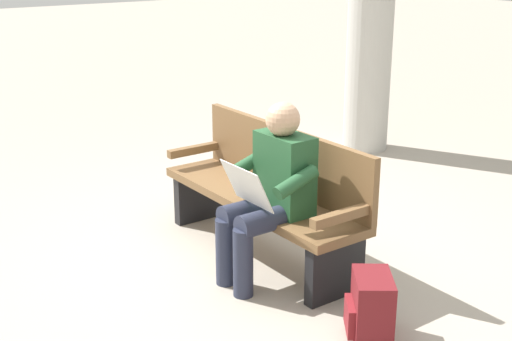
# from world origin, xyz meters

# --- Properties ---
(ground_plane) EXTENTS (40.00, 40.00, 0.00)m
(ground_plane) POSITION_xyz_m (0.00, 0.00, 0.00)
(ground_plane) COLOR #A89E8E
(bench_near) EXTENTS (1.81, 0.50, 0.90)m
(bench_near) POSITION_xyz_m (0.00, -0.07, 0.46)
(bench_near) COLOR brown
(bench_near) RESTS_ON ground
(person_seated) EXTENTS (0.57, 0.58, 1.18)m
(person_seated) POSITION_xyz_m (-0.34, 0.16, 0.63)
(person_seated) COLOR #23512D
(person_seated) RESTS_ON ground
(backpack) EXTENTS (0.38, 0.36, 0.38)m
(backpack) POSITION_xyz_m (-1.27, 0.14, 0.19)
(backpack) COLOR maroon
(backpack) RESTS_ON ground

